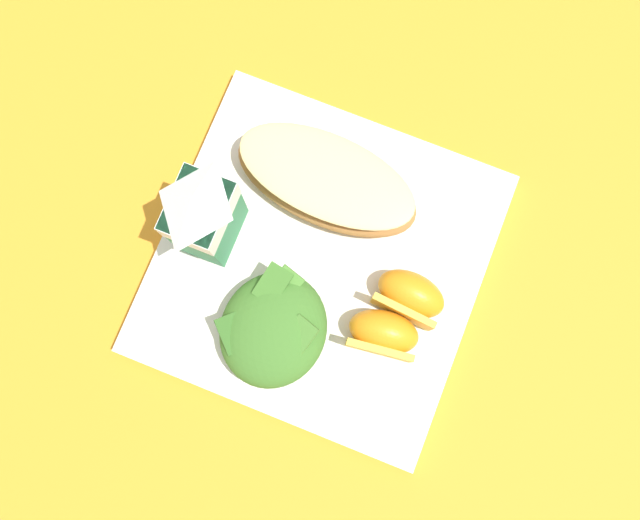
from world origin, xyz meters
name	(u,v)px	position (x,y,z in m)	size (l,w,h in m)	color
ground	(320,265)	(0.00, 0.00, 0.00)	(3.00, 3.00, 0.00)	orange
white_plate	(320,263)	(0.00, 0.00, 0.01)	(0.28, 0.28, 0.02)	white
cheesy_pizza_bread	(327,180)	(0.07, 0.02, 0.03)	(0.09, 0.17, 0.04)	#A87038
green_salad_pile	(273,329)	(-0.07, 0.01, 0.04)	(0.10, 0.09, 0.04)	#3D7028
milk_carton	(203,215)	(-0.01, 0.10, 0.08)	(0.06, 0.05, 0.11)	#2D8451
orange_wedge_front	(383,334)	(-0.04, -0.07, 0.04)	(0.04, 0.06, 0.04)	orange
orange_wedge_middle	(410,297)	(0.00, -0.08, 0.04)	(0.04, 0.06, 0.04)	orange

